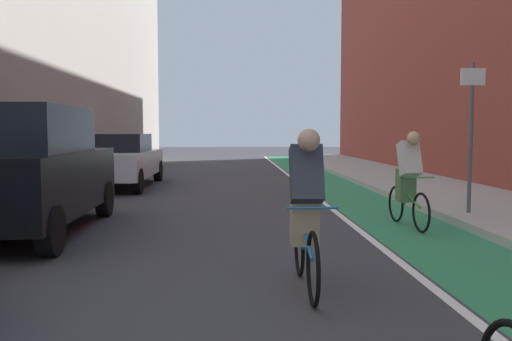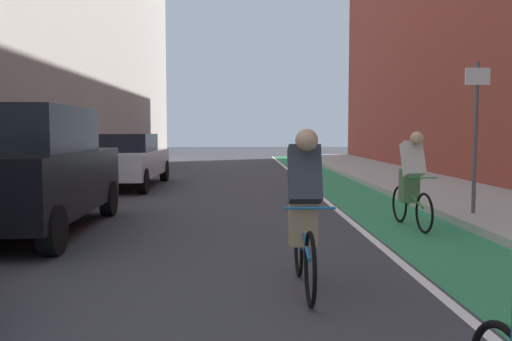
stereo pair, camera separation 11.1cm
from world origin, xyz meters
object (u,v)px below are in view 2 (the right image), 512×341
object	(u,v)px
parked_sedan_white	(125,160)
cyclist_trailing	(412,179)
street_sign_post	(476,124)
parked_suv_black	(27,169)
cyclist_mid	(304,206)

from	to	relation	value
parked_sedan_white	cyclist_trailing	xyz separation A→B (m)	(6.18, -6.75, 0.02)
cyclist_trailing	street_sign_post	world-z (taller)	street_sign_post
parked_suv_black	cyclist_trailing	world-z (taller)	parked_suv_black
parked_sedan_white	street_sign_post	world-z (taller)	street_sign_post
parked_suv_black	parked_sedan_white	size ratio (longest dim) A/B	0.92
parked_sedan_white	street_sign_post	bearing A→B (deg)	-39.26
cyclist_mid	street_sign_post	world-z (taller)	street_sign_post
parked_sedan_white	cyclist_trailing	distance (m)	9.15
cyclist_trailing	parked_sedan_white	bearing A→B (deg)	132.45
parked_suv_black	cyclist_mid	world-z (taller)	parked_suv_black
parked_sedan_white	cyclist_trailing	world-z (taller)	cyclist_trailing
parked_suv_black	cyclist_trailing	size ratio (longest dim) A/B	2.61
parked_suv_black	parked_sedan_white	distance (m)	7.11
cyclist_trailing	cyclist_mid	bearing A→B (deg)	-122.26
parked_suv_black	parked_sedan_white	bearing A→B (deg)	90.01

